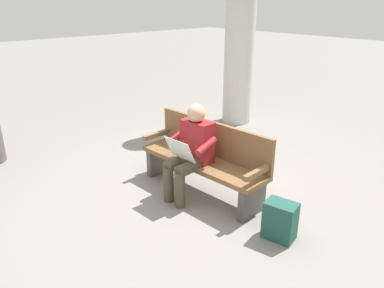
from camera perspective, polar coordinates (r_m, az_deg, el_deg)
ground_plane at (r=4.86m, az=1.40°, el=-7.29°), size 40.00×40.00×0.00m
bench_near at (r=4.70m, az=2.05°, el=-2.08°), size 1.82×0.57×0.90m
person_seated at (r=4.49m, az=-0.16°, el=-0.87°), size 0.59×0.59×1.18m
backpack at (r=4.01m, az=13.43°, el=-11.40°), size 0.36×0.31×0.41m
support_pillar at (r=7.28m, az=7.48°, el=17.93°), size 0.57×0.57×3.80m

